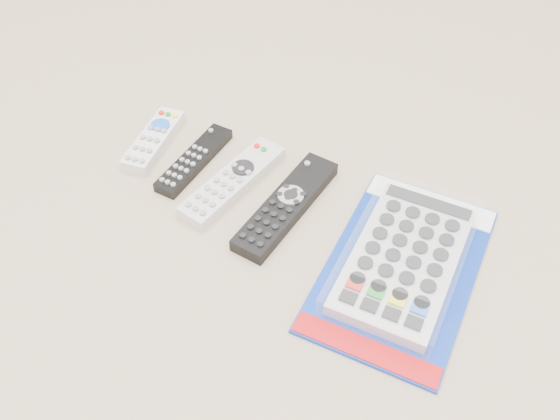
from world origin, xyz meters
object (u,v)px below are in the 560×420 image
at_px(remote_small_grey, 154,140).
at_px(remote_silver_dvd, 233,182).
at_px(remote_slim_black, 194,160).
at_px(jumbo_remote_packaged, 404,259).
at_px(remote_large_black, 286,205).

bearing_deg(remote_small_grey, remote_silver_dvd, -17.13).
distance_m(remote_small_grey, remote_silver_dvd, 0.16).
xyz_separation_m(remote_slim_black, jumbo_remote_packaged, (0.35, -0.05, 0.01)).
distance_m(remote_slim_black, remote_large_black, 0.17).
bearing_deg(remote_slim_black, remote_small_grey, 176.02).
relative_size(remote_slim_black, remote_large_black, 0.76).
bearing_deg(jumbo_remote_packaged, remote_large_black, 172.36).
bearing_deg(remote_large_black, remote_small_grey, 178.18).
height_order(remote_slim_black, remote_large_black, remote_large_black).
bearing_deg(remote_silver_dvd, remote_small_grey, -179.02).
height_order(remote_silver_dvd, remote_large_black, same).
bearing_deg(remote_large_black, jumbo_remote_packaged, -1.04).
relative_size(remote_small_grey, remote_silver_dvd, 0.74).
xyz_separation_m(remote_large_black, jumbo_remote_packaged, (0.18, -0.02, 0.01)).
bearing_deg(jumbo_remote_packaged, remote_silver_dvd, 172.98).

